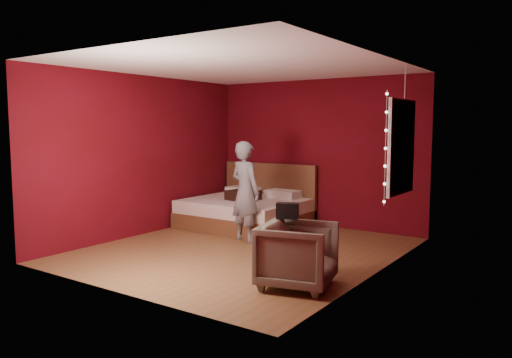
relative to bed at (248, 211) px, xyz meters
name	(u,v)px	position (x,y,z in m)	size (l,w,h in m)	color
floor	(243,250)	(0.95, -1.45, -0.28)	(4.50, 4.50, 0.00)	brown
room_walls	(243,133)	(0.95, -1.45, 1.40)	(4.04, 4.54, 2.62)	#5A0917
window	(401,147)	(2.92, -0.55, 1.22)	(0.05, 0.97, 1.27)	white
fairy_lights	(386,148)	(2.89, -1.08, 1.22)	(0.04, 0.04, 1.45)	silver
bed	(248,211)	(0.00, 0.00, 0.00)	(1.97, 1.68, 1.08)	brown
person	(245,192)	(0.64, -0.96, 0.49)	(0.57, 0.37, 1.55)	slate
armchair	(298,255)	(2.42, -2.45, 0.08)	(0.77, 0.79, 0.72)	#696853
handbag	(287,211)	(2.19, -2.29, 0.53)	(0.25, 0.13, 0.18)	black
throw_pillow	(243,195)	(0.00, -0.14, 0.29)	(0.47, 0.47, 0.17)	black
hanging_plant	(404,119)	(2.83, -0.22, 1.60)	(0.37, 0.33, 0.91)	silver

